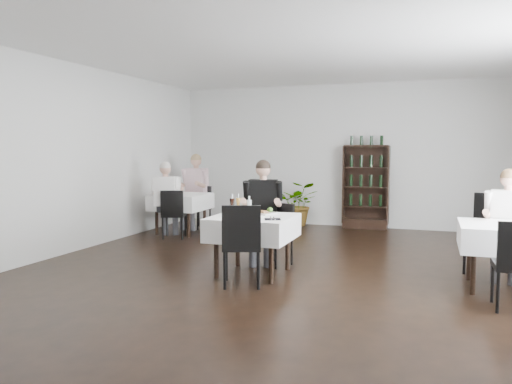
# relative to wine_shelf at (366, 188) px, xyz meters

# --- Properties ---
(room_shell) EXTENTS (9.00, 9.00, 9.00)m
(room_shell) POSITION_rel_wine_shelf_xyz_m (-0.60, -4.31, 0.65)
(room_shell) COLOR black
(room_shell) RESTS_ON ground
(wine_shelf) EXTENTS (0.90, 0.28, 1.75)m
(wine_shelf) POSITION_rel_wine_shelf_xyz_m (0.00, 0.00, 0.00)
(wine_shelf) COLOR black
(wine_shelf) RESTS_ON ground
(main_table) EXTENTS (1.03, 1.03, 0.77)m
(main_table) POSITION_rel_wine_shelf_xyz_m (-0.90, -4.31, -0.23)
(main_table) COLOR black
(main_table) RESTS_ON ground
(left_table) EXTENTS (0.98, 0.98, 0.77)m
(left_table) POSITION_rel_wine_shelf_xyz_m (-3.30, -1.81, -0.23)
(left_table) COLOR black
(left_table) RESTS_ON ground
(right_table) EXTENTS (0.98, 0.98, 0.77)m
(right_table) POSITION_rel_wine_shelf_xyz_m (2.10, -4.01, -0.23)
(right_table) COLOR black
(right_table) RESTS_ON ground
(potted_tree) EXTENTS (0.95, 0.85, 0.95)m
(potted_tree) POSITION_rel_wine_shelf_xyz_m (-1.40, -0.11, -0.37)
(potted_tree) COLOR #2C5C1F
(potted_tree) RESTS_ON ground
(main_chair_far) EXTENTS (0.53, 0.53, 0.87)m
(main_chair_far) POSITION_rel_wine_shelf_xyz_m (-0.76, -3.67, -0.35)
(main_chair_far) COLOR black
(main_chair_far) RESTS_ON ground
(main_chair_near) EXTENTS (0.58, 0.58, 0.99)m
(main_chair_near) POSITION_rel_wine_shelf_xyz_m (-0.82, -4.94, -0.28)
(main_chair_near) COLOR black
(main_chair_near) RESTS_ON ground
(left_chair_far) EXTENTS (0.52, 0.52, 0.87)m
(left_chair_far) POSITION_rel_wine_shelf_xyz_m (-3.24, -1.06, -0.35)
(left_chair_far) COLOR black
(left_chair_far) RESTS_ON ground
(left_chair_near) EXTENTS (0.52, 0.52, 0.90)m
(left_chair_near) POSITION_rel_wine_shelf_xyz_m (-3.16, -2.38, -0.34)
(left_chair_near) COLOR black
(left_chair_near) RESTS_ON ground
(right_chair_far) EXTENTS (0.62, 0.62, 1.05)m
(right_chair_far) POSITION_rel_wine_shelf_xyz_m (2.02, -3.19, -0.25)
(right_chair_far) COLOR black
(right_chair_far) RESTS_ON ground
(diner_main) EXTENTS (0.61, 0.64, 1.49)m
(diner_main) POSITION_rel_wine_shelf_xyz_m (-1.00, -3.64, 0.02)
(diner_main) COLOR #3C3D44
(diner_main) RESTS_ON ground
(diner_left_far) EXTENTS (0.59, 0.60, 1.54)m
(diner_left_far) POSITION_rel_wine_shelf_xyz_m (-3.33, -1.16, 0.05)
(diner_left_far) COLOR #3C3D44
(diner_left_far) RESTS_ON ground
(diner_left_near) EXTENTS (0.59, 0.63, 1.41)m
(diner_left_near) POSITION_rel_wine_shelf_xyz_m (-3.33, -2.30, -0.03)
(diner_left_near) COLOR #3C3D44
(diner_left_near) RESTS_ON ground
(diner_right_far) EXTENTS (0.56, 0.58, 1.40)m
(diner_right_far) POSITION_rel_wine_shelf_xyz_m (2.19, -3.49, -0.04)
(diner_right_far) COLOR #3C3D44
(diner_right_far) RESTS_ON ground
(plate_far) EXTENTS (0.37, 0.37, 0.09)m
(plate_far) POSITION_rel_wine_shelf_xyz_m (-0.82, -4.06, -0.06)
(plate_far) COLOR white
(plate_far) RESTS_ON main_table
(plate_near) EXTENTS (0.33, 0.33, 0.08)m
(plate_near) POSITION_rel_wine_shelf_xyz_m (-0.89, -4.46, -0.06)
(plate_near) COLOR white
(plate_near) RESTS_ON main_table
(pilsner_dark) EXTENTS (0.07, 0.07, 0.29)m
(pilsner_dark) POSITION_rel_wine_shelf_xyz_m (-1.16, -4.39, 0.04)
(pilsner_dark) COLOR black
(pilsner_dark) RESTS_ON main_table
(pilsner_lager) EXTENTS (0.07, 0.07, 0.28)m
(pilsner_lager) POSITION_rel_wine_shelf_xyz_m (-1.13, -4.25, 0.04)
(pilsner_lager) COLOR gold
(pilsner_lager) RESTS_ON main_table
(coke_bottle) EXTENTS (0.07, 0.07, 0.26)m
(coke_bottle) POSITION_rel_wine_shelf_xyz_m (-0.97, -4.27, 0.03)
(coke_bottle) COLOR silver
(coke_bottle) RESTS_ON main_table
(napkin_cutlery) EXTENTS (0.24, 0.21, 0.02)m
(napkin_cutlery) POSITION_rel_wine_shelf_xyz_m (-0.56, -4.53, -0.07)
(napkin_cutlery) COLOR black
(napkin_cutlery) RESTS_ON main_table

